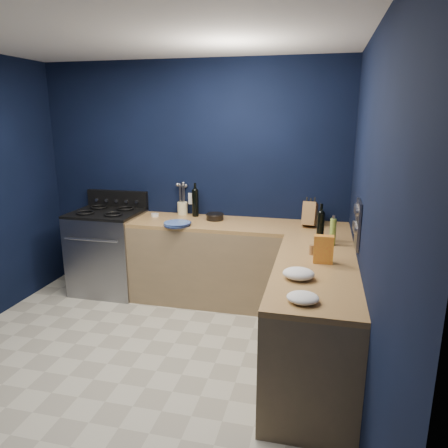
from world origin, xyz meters
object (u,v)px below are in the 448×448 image
(plate_stack, at_px, (177,224))
(knife_block, at_px, (310,214))
(utensil_crock, at_px, (182,208))
(crouton_bag, at_px, (323,249))
(gas_range, at_px, (109,253))

(plate_stack, height_order, knife_block, knife_block)
(utensil_crock, height_order, crouton_bag, crouton_bag)
(plate_stack, distance_m, knife_block, 1.38)
(gas_range, distance_m, utensil_crock, 1.01)
(gas_range, distance_m, crouton_bag, 2.68)
(plate_stack, height_order, crouton_bag, crouton_bag)
(utensil_crock, bearing_deg, plate_stack, -77.87)
(gas_range, relative_size, plate_stack, 3.35)
(plate_stack, distance_m, utensil_crock, 0.50)
(gas_range, bearing_deg, utensil_crock, 18.09)
(gas_range, height_order, knife_block, knife_block)
(knife_block, relative_size, crouton_bag, 1.09)
(knife_block, bearing_deg, gas_range, -171.05)
(gas_range, xyz_separation_m, utensil_crock, (0.83, 0.27, 0.51))
(knife_block, xyz_separation_m, crouton_bag, (0.14, -1.13, -0.01))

